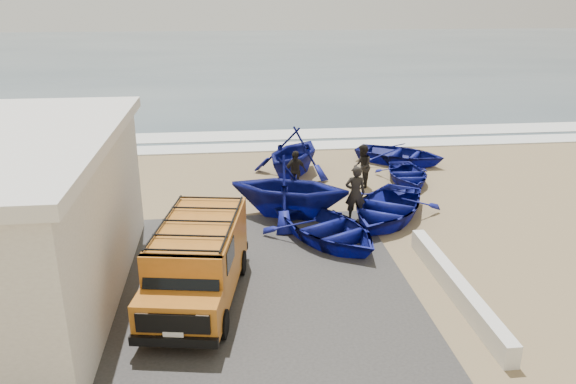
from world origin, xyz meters
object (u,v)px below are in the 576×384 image
boat_near_right (387,207)px  boat_mid_right (407,174)px  boat_mid_left (289,187)px  boat_far_left (293,152)px  fisherman_middle (362,166)px  parapet (456,287)px  van (198,259)px  boat_near_left (327,228)px  boat_far_right (400,154)px  fisherman_front (355,193)px  fisherman_back (295,172)px

boat_near_right → boat_mid_right: boat_near_right is taller
boat_mid_left → boat_far_left: (0.71, 4.61, -0.06)m
boat_mid_left → boat_mid_right: bearing=-38.8°
boat_far_left → fisherman_middle: boat_far_left is taller
boat_mid_right → fisherman_middle: bearing=-164.1°
parapet → fisherman_middle: 8.64m
van → fisherman_middle: 10.05m
boat_near_left → boat_far_right: (4.78, 7.97, -0.02)m
fisherman_middle → boat_near_left: bearing=-15.0°
fisherman_front → boat_mid_right: bearing=-127.5°
boat_far_right → fisherman_middle: (-2.50, -3.06, 0.45)m
boat_far_right → parapet: bearing=-156.0°
van → parapet: bearing=4.4°
boat_far_left → fisherman_middle: (2.52, -1.87, -0.15)m
boat_far_right → fisherman_front: size_ratio=2.09×
parapet → fisherman_middle: size_ratio=3.46×
van → boat_near_right: (6.16, 4.58, -0.66)m
boat_near_right → fisherman_back: 4.11m
boat_near_left → boat_far_right: 9.29m
fisherman_front → fisherman_middle: fisherman_front is taller
boat_mid_left → fisherman_middle: 4.24m
van → boat_near_right: van is taller
parapet → boat_mid_left: (-3.61, 5.86, 0.81)m
boat_near_left → boat_far_right: boat_near_left is taller
boat_mid_left → fisherman_front: bearing=-83.9°
parapet → fisherman_front: 5.55m
boat_mid_left → boat_far_left: bearing=11.3°
boat_far_right → boat_mid_right: bearing=-156.4°
boat_mid_left → boat_mid_right: (5.22, 3.15, -0.75)m
boat_near_left → boat_far_left: (-0.23, 6.78, 0.58)m
boat_near_left → boat_near_right: bearing=5.3°
boat_mid_right → van: bearing=-129.7°
boat_near_left → boat_mid_right: size_ratio=1.33×
boat_mid_right → parapet: bearing=-95.8°
boat_near_right → boat_mid_left: (-3.27, 0.64, 0.63)m
parapet → fisherman_middle: fisherman_middle is taller
boat_mid_right → boat_far_left: 4.80m
parapet → boat_near_left: size_ratio=1.41×
boat_near_left → boat_near_right: size_ratio=0.98×
boat_mid_right → fisherman_back: fisherman_back is taller
parapet → boat_mid_right: (1.61, 9.02, 0.05)m
boat_near_right → fisherman_back: bearing=165.2°
boat_far_right → fisherman_front: fisherman_front is taller
parapet → boat_far_right: size_ratio=1.50×
boat_near_right → fisherman_middle: 3.41m
parapet → boat_near_right: bearing=93.7°
fisherman_front → fisherman_back: bearing=-58.1°
fisherman_middle → fisherman_back: (-2.72, -0.37, -0.02)m
fisherman_middle → van: bearing=-27.6°
parapet → boat_far_right: (2.11, 11.66, 0.14)m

